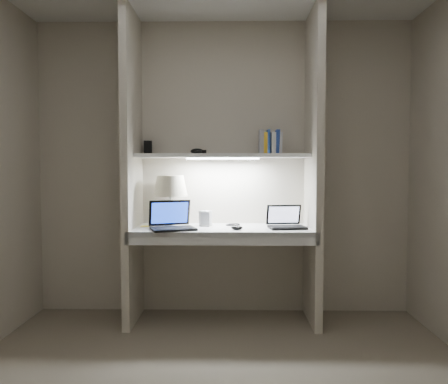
{
  "coord_description": "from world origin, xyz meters",
  "views": [
    {
      "loc": [
        0.07,
        -2.28,
        1.24
      ],
      "look_at": [
        0.02,
        1.05,
        1.07
      ],
      "focal_mm": 35.0,
      "sensor_mm": 36.0,
      "label": 1
    }
  ],
  "objects_px": {
    "laptop_netbook": "(286,223)",
    "speaker": "(206,218)",
    "laptop_main": "(172,223)",
    "book_row": "(270,143)",
    "table_lamp": "(170,192)"
  },
  "relations": [
    {
      "from": "table_lamp",
      "to": "speaker",
      "type": "distance_m",
      "value": 0.37
    },
    {
      "from": "table_lamp",
      "to": "laptop_netbook",
      "type": "height_order",
      "value": "table_lamp"
    },
    {
      "from": "laptop_main",
      "to": "book_row",
      "type": "bearing_deg",
      "value": -1.08
    },
    {
      "from": "table_lamp",
      "to": "book_row",
      "type": "height_order",
      "value": "book_row"
    },
    {
      "from": "laptop_main",
      "to": "book_row",
      "type": "relative_size",
      "value": 2.01
    },
    {
      "from": "laptop_main",
      "to": "laptop_netbook",
      "type": "height_order",
      "value": "laptop_main"
    },
    {
      "from": "laptop_main",
      "to": "laptop_netbook",
      "type": "xyz_separation_m",
      "value": [
        0.9,
        0.09,
        -0.01
      ]
    },
    {
      "from": "book_row",
      "to": "speaker",
      "type": "bearing_deg",
      "value": -171.15
    },
    {
      "from": "laptop_main",
      "to": "laptop_netbook",
      "type": "relative_size",
      "value": 1.31
    },
    {
      "from": "table_lamp",
      "to": "laptop_main",
      "type": "xyz_separation_m",
      "value": [
        0.04,
        -0.21,
        -0.23
      ]
    },
    {
      "from": "table_lamp",
      "to": "laptop_main",
      "type": "bearing_deg",
      "value": -79.3
    },
    {
      "from": "laptop_netbook",
      "to": "speaker",
      "type": "distance_m",
      "value": 0.66
    },
    {
      "from": "speaker",
      "to": "book_row",
      "type": "xyz_separation_m",
      "value": [
        0.54,
        0.08,
        0.63
      ]
    },
    {
      "from": "laptop_netbook",
      "to": "speaker",
      "type": "xyz_separation_m",
      "value": [
        -0.65,
        0.09,
        0.02
      ]
    },
    {
      "from": "laptop_main",
      "to": "book_row",
      "type": "xyz_separation_m",
      "value": [
        0.79,
        0.27,
        0.64
      ]
    }
  ]
}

